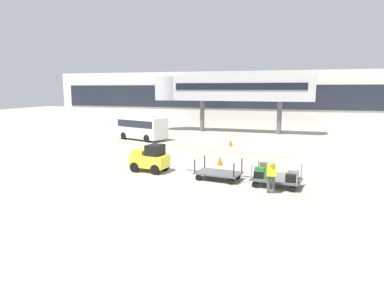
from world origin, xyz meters
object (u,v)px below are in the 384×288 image
(baggage_tug, at_px, (150,159))
(shuttle_van, at_px, (142,126))
(baggage_cart_lead, at_px, (218,173))
(baggage_cart_middle, at_px, (276,176))
(safety_cone_near, at_px, (220,161))
(safety_cone_far, at_px, (231,143))
(baggage_handler, at_px, (271,175))

(baggage_tug, xyz_separation_m, shuttle_van, (-6.01, 11.18, 0.48))
(baggage_cart_lead, distance_m, baggage_cart_middle, 3.00)
(baggage_cart_middle, bearing_deg, safety_cone_near, 134.05)
(baggage_cart_lead, bearing_deg, shuttle_van, 130.82)
(baggage_tug, xyz_separation_m, safety_cone_far, (2.57, 10.10, -0.48))
(shuttle_van, xyz_separation_m, safety_cone_far, (8.58, -1.08, -0.96))
(baggage_cart_middle, bearing_deg, safety_cone_far, 112.29)
(baggage_tug, distance_m, baggage_cart_middle, 7.16)
(baggage_handler, relative_size, safety_cone_far, 2.84)
(baggage_handler, xyz_separation_m, shuttle_van, (-12.97, 13.33, 0.37))
(baggage_cart_middle, height_order, safety_cone_far, baggage_cart_middle)
(baggage_tug, height_order, safety_cone_far, baggage_tug)
(baggage_tug, xyz_separation_m, baggage_handler, (6.96, -2.16, 0.11))
(baggage_cart_lead, relative_size, safety_cone_near, 5.58)
(baggage_handler, distance_m, safety_cone_far, 13.03)
(baggage_tug, bearing_deg, baggage_cart_lead, -7.58)
(baggage_handler, height_order, safety_cone_far, baggage_handler)
(baggage_tug, relative_size, baggage_cart_lead, 0.73)
(baggage_tug, distance_m, baggage_cart_lead, 4.18)
(baggage_tug, bearing_deg, shuttle_van, 118.26)
(shuttle_van, distance_m, safety_cone_far, 8.70)
(baggage_cart_lead, relative_size, safety_cone_far, 5.58)
(safety_cone_near, bearing_deg, baggage_cart_middle, -45.95)
(baggage_cart_middle, distance_m, baggage_handler, 1.28)
(shuttle_van, height_order, safety_cone_near, shuttle_van)
(baggage_handler, relative_size, shuttle_van, 0.30)
(baggage_cart_middle, bearing_deg, baggage_tug, 172.50)
(shuttle_van, distance_m, safety_cone_near, 12.57)
(safety_cone_near, bearing_deg, baggage_cart_lead, -78.05)
(baggage_cart_lead, relative_size, shuttle_van, 0.60)
(baggage_cart_middle, xyz_separation_m, safety_cone_far, (-4.52, 11.03, -0.24))
(baggage_handler, height_order, shuttle_van, shuttle_van)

